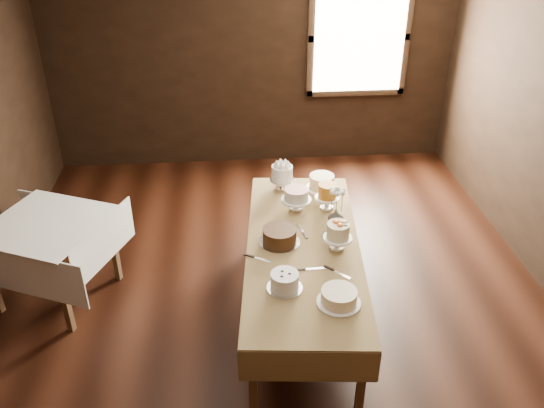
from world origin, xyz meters
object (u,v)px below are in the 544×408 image
at_px(cake_caramel, 327,198).
at_px(cake_swirl, 285,282).
at_px(cake_speckled, 322,182).
at_px(cake_server_d, 330,227).
at_px(cake_cream, 339,297).
at_px(cake_flowers, 338,237).
at_px(cake_meringue, 282,178).
at_px(cake_server_b, 342,275).
at_px(cake_server_c, 300,228).
at_px(cake_chocolate, 279,236).
at_px(cake_server_a, 315,268).
at_px(cake_server_e, 263,260).
at_px(side_table, 48,232).
at_px(display_table, 303,251).
at_px(flower_vase, 336,217).
at_px(cake_lattice, 296,200).

relative_size(cake_caramel, cake_swirl, 0.87).
distance_m(cake_speckled, cake_server_d, 0.69).
xyz_separation_m(cake_swirl, cake_cream, (0.36, -0.19, -0.01)).
distance_m(cake_flowers, cake_server_d, 0.32).
relative_size(cake_flowers, cake_cream, 0.76).
distance_m(cake_meringue, cake_caramel, 0.53).
distance_m(cake_caramel, cake_server_b, 0.98).
bearing_deg(cake_server_c, cake_chocolate, 122.45).
bearing_deg(cake_caramel, cake_cream, -96.00).
distance_m(cake_meringue, cake_server_b, 1.41).
height_order(cake_caramel, cake_server_a, cake_caramel).
height_order(cake_cream, cake_server_e, cake_cream).
height_order(side_table, cake_meringue, cake_meringue).
xyz_separation_m(side_table, cake_server_e, (1.80, -0.61, 0.04)).
height_order(display_table, side_table, side_table).
bearing_deg(cake_flowers, side_table, 168.20).
xyz_separation_m(cake_chocolate, cake_swirl, (-0.02, -0.59, 0.00)).
relative_size(cake_meringue, cake_cream, 0.80).
distance_m(cake_meringue, cake_swirl, 1.50).
xyz_separation_m(cake_speckled, cake_server_a, (-0.25, -1.25, -0.06)).
bearing_deg(cake_swirl, cake_chocolate, 88.00).
bearing_deg(display_table, cake_flowers, -12.02).
xyz_separation_m(cake_server_b, cake_server_e, (-0.58, 0.24, 0.00)).
bearing_deg(cake_flowers, cake_swirl, -134.96).
bearing_deg(cake_flowers, cake_meringue, 108.57).
xyz_separation_m(side_table, cake_server_c, (2.15, -0.19, 0.04)).
xyz_separation_m(cake_speckled, cake_caramel, (-0.01, -0.36, 0.04)).
distance_m(display_table, cake_server_b, 0.48).
height_order(display_table, cake_server_b, cake_server_b).
height_order(cake_server_e, flower_vase, flower_vase).
distance_m(cake_lattice, cake_server_c, 0.33).
relative_size(cake_swirl, flower_vase, 2.04).
xyz_separation_m(side_table, cake_server_b, (2.38, -0.85, 0.04)).
bearing_deg(cake_meringue, cake_speckled, -4.41).
bearing_deg(cake_swirl, cake_flowers, 45.04).
xyz_separation_m(cake_server_d, flower_vase, (0.05, 0.05, 0.07)).
bearing_deg(cake_meringue, display_table, -85.49).
xyz_separation_m(cake_server_c, flower_vase, (0.31, 0.04, 0.07)).
height_order(cake_flowers, cake_server_d, cake_flowers).
distance_m(cake_meringue, cake_speckled, 0.38).
height_order(cake_speckled, cake_caramel, cake_caramel).
xyz_separation_m(cake_swirl, cake_server_a, (0.26, 0.21, -0.06)).
bearing_deg(cake_speckled, cake_lattice, -129.20).
distance_m(cake_speckled, cake_chocolate, 1.00).
bearing_deg(cake_chocolate, cake_server_e, -124.11).
bearing_deg(flower_vase, cake_server_e, -144.76).
bearing_deg(cake_flowers, cake_server_b, -94.30).
bearing_deg(cake_swirl, cake_meringue, 84.90).
xyz_separation_m(side_table, cake_caramel, (2.43, 0.12, 0.15)).
xyz_separation_m(cake_lattice, cake_server_a, (0.04, -0.89, -0.09)).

